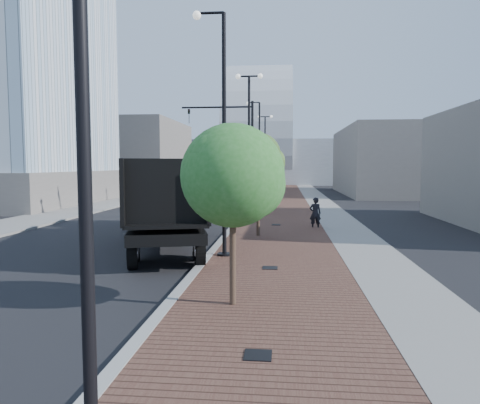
# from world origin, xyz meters

# --- Properties ---
(ground) EXTENTS (220.00, 220.00, 0.00)m
(ground) POSITION_xyz_m (0.00, 0.00, 0.00)
(ground) COLOR black
(sidewalk) EXTENTS (7.00, 140.00, 0.12)m
(sidewalk) POSITION_xyz_m (3.50, 40.00, 0.06)
(sidewalk) COLOR #4C2D23
(sidewalk) RESTS_ON ground
(concrete_strip) EXTENTS (2.40, 140.00, 0.13)m
(concrete_strip) POSITION_xyz_m (6.20, 40.00, 0.07)
(concrete_strip) COLOR slate
(concrete_strip) RESTS_ON ground
(curb) EXTENTS (0.30, 140.00, 0.14)m
(curb) POSITION_xyz_m (0.00, 40.00, 0.07)
(curb) COLOR gray
(curb) RESTS_ON ground
(west_sidewalk) EXTENTS (4.00, 140.00, 0.12)m
(west_sidewalk) POSITION_xyz_m (-13.00, 40.00, 0.06)
(west_sidewalk) COLOR slate
(west_sidewalk) RESTS_ON ground
(dump_truck) EXTENTS (6.25, 14.03, 3.77)m
(dump_truck) POSITION_xyz_m (-3.13, 15.41, 1.59)
(dump_truck) COLOR black
(dump_truck) RESTS_ON ground
(white_sedan) EXTENTS (2.51, 4.59, 1.44)m
(white_sedan) POSITION_xyz_m (-2.50, 24.38, 0.72)
(white_sedan) COLOR white
(white_sedan) RESTS_ON ground
(dark_car_mid) EXTENTS (3.53, 5.03, 1.28)m
(dark_car_mid) POSITION_xyz_m (-6.83, 33.46, 0.64)
(dark_car_mid) COLOR black
(dark_car_mid) RESTS_ON ground
(dark_car_far) EXTENTS (3.47, 5.66, 1.53)m
(dark_car_far) POSITION_xyz_m (-3.08, 49.03, 0.77)
(dark_car_far) COLOR black
(dark_car_far) RESTS_ON ground
(pedestrian) EXTENTS (0.69, 0.49, 1.78)m
(pedestrian) POSITION_xyz_m (4.57, 18.18, 0.89)
(pedestrian) COLOR black
(pedestrian) RESTS_ON ground
(streetlight_0) EXTENTS (1.72, 0.56, 9.28)m
(streetlight_0) POSITION_xyz_m (0.60, -2.00, 4.82)
(streetlight_0) COLOR black
(streetlight_0) RESTS_ON ground
(streetlight_1) EXTENTS (1.44, 0.56, 9.21)m
(streetlight_1) POSITION_xyz_m (0.49, 10.00, 4.34)
(streetlight_1) COLOR black
(streetlight_1) RESTS_ON ground
(streetlight_2) EXTENTS (1.72, 0.56, 9.28)m
(streetlight_2) POSITION_xyz_m (0.60, 22.00, 4.82)
(streetlight_2) COLOR black
(streetlight_2) RESTS_ON ground
(streetlight_3) EXTENTS (1.44, 0.56, 9.21)m
(streetlight_3) POSITION_xyz_m (0.49, 34.00, 4.34)
(streetlight_3) COLOR black
(streetlight_3) RESTS_ON ground
(streetlight_4) EXTENTS (1.72, 0.56, 9.28)m
(streetlight_4) POSITION_xyz_m (0.60, 46.00, 4.82)
(streetlight_4) COLOR black
(streetlight_4) RESTS_ON ground
(traffic_mast) EXTENTS (5.09, 0.20, 8.00)m
(traffic_mast) POSITION_xyz_m (-0.30, 25.00, 4.98)
(traffic_mast) COLOR black
(traffic_mast) RESTS_ON ground
(tree_0) EXTENTS (2.55, 2.53, 4.57)m
(tree_0) POSITION_xyz_m (1.65, 4.02, 3.29)
(tree_0) COLOR #382619
(tree_0) RESTS_ON ground
(tree_1) EXTENTS (2.24, 2.16, 5.11)m
(tree_1) POSITION_xyz_m (1.65, 15.02, 4.01)
(tree_1) COLOR #382619
(tree_1) RESTS_ON ground
(tree_2) EXTENTS (2.40, 2.36, 4.91)m
(tree_2) POSITION_xyz_m (1.65, 27.02, 3.72)
(tree_2) COLOR #382619
(tree_2) RESTS_ON ground
(tree_3) EXTENTS (2.66, 2.66, 5.30)m
(tree_3) POSITION_xyz_m (1.65, 39.02, 3.95)
(tree_3) COLOR #382619
(tree_3) RESTS_ON ground
(convention_center) EXTENTS (50.00, 30.00, 50.00)m
(convention_center) POSITION_xyz_m (-2.00, 85.00, 6.00)
(convention_center) COLOR #9FA4A9
(convention_center) RESTS_ON ground
(commercial_block_nw) EXTENTS (14.00, 20.00, 10.00)m
(commercial_block_nw) POSITION_xyz_m (-20.00, 60.00, 5.00)
(commercial_block_nw) COLOR #655F5B
(commercial_block_nw) RESTS_ON ground
(commercial_block_ne) EXTENTS (12.00, 22.00, 8.00)m
(commercial_block_ne) POSITION_xyz_m (16.00, 50.00, 4.00)
(commercial_block_ne) COLOR slate
(commercial_block_ne) RESTS_ON ground
(utility_cover_0) EXTENTS (0.50, 0.50, 0.02)m
(utility_cover_0) POSITION_xyz_m (2.40, 1.00, 0.13)
(utility_cover_0) COLOR black
(utility_cover_0) RESTS_ON sidewalk
(utility_cover_1) EXTENTS (0.50, 0.50, 0.02)m
(utility_cover_1) POSITION_xyz_m (2.40, 8.00, 0.13)
(utility_cover_1) COLOR black
(utility_cover_1) RESTS_ON sidewalk
(utility_cover_2) EXTENTS (0.50, 0.50, 0.02)m
(utility_cover_2) POSITION_xyz_m (2.40, 19.00, 0.13)
(utility_cover_2) COLOR black
(utility_cover_2) RESTS_ON sidewalk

